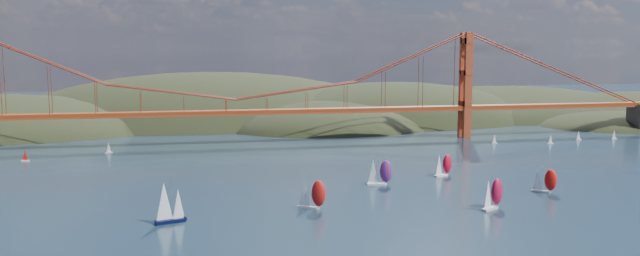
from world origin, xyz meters
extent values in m
ellipsoid|color=black|center=(-10.00, 300.00, -16.80)|extent=(300.00, 180.00, 96.00)
ellipsoid|color=black|center=(110.00, 270.00, -13.30)|extent=(220.00, 140.00, 76.00)
ellipsoid|color=black|center=(60.00, 240.00, -8.40)|extent=(140.00, 110.00, 48.00)
ellipsoid|color=black|center=(200.00, 290.00, -10.50)|extent=(260.00, 160.00, 60.00)
ellipsoid|color=black|center=(240.00, 210.00, -4.90)|extent=(120.00, 90.00, 28.00)
cube|color=#8E320F|center=(0.00, 180.00, 16.00)|extent=(440.00, 7.00, 1.60)
cube|color=#963D17|center=(0.00, 180.00, 14.80)|extent=(440.00, 7.00, 0.80)
cube|color=#963D17|center=(120.00, 180.00, 27.50)|extent=(4.00, 8.50, 55.00)
cube|color=black|center=(-28.04, 42.85, 0.48)|extent=(8.27, 4.56, 0.96)
cylinder|color=#99999E|center=(-27.66, 42.97, 6.71)|extent=(0.12, 0.12, 11.52)
cone|color=white|center=(-29.40, 42.41, 6.14)|extent=(5.61, 5.61, 10.13)
cone|color=white|center=(-25.76, 43.58, 4.99)|extent=(4.01, 4.01, 8.06)
cube|color=silver|center=(11.03, 49.92, 0.36)|extent=(6.14, 4.42, 0.73)
cylinder|color=#99999E|center=(11.30, 49.77, 5.28)|extent=(0.09, 0.09, 9.11)
cone|color=white|center=(10.08, 50.44, 4.83)|extent=(4.62, 4.62, 8.01)
ellipsoid|color=red|center=(13.96, 48.30, 4.83)|extent=(5.01, 4.39, 7.65)
cube|color=silver|center=(62.78, 37.87, 0.37)|extent=(6.21, 4.59, 0.74)
cylinder|color=#99999E|center=(63.04, 38.03, 5.37)|extent=(0.09, 0.09, 9.26)
cone|color=white|center=(61.82, 37.31, 4.91)|extent=(4.73, 4.73, 8.15)
ellipsoid|color=#A50D2E|center=(65.71, 39.57, 4.91)|extent=(5.10, 4.52, 7.78)
cube|color=silver|center=(89.42, 55.18, 0.33)|extent=(5.37, 4.45, 0.66)
cylinder|color=#99999E|center=(89.64, 55.02, 4.78)|extent=(0.08, 0.08, 8.24)
cone|color=white|center=(88.62, 55.75, 4.37)|extent=(4.29, 4.29, 7.25)
ellipsoid|color=red|center=(91.88, 53.42, 4.37)|extent=(4.54, 4.20, 6.92)
cube|color=white|center=(67.55, 85.65, 0.33)|extent=(5.72, 3.45, 0.66)
cylinder|color=#99999E|center=(67.80, 85.75, 4.81)|extent=(0.08, 0.08, 8.30)
cone|color=white|center=(66.62, 85.29, 4.40)|extent=(4.01, 4.01, 7.30)
ellipsoid|color=red|center=(70.38, 86.75, 4.40)|extent=(4.49, 3.67, 6.97)
cube|color=white|center=(39.97, 76.44, 0.36)|extent=(6.30, 2.99, 0.73)
cylinder|color=#99999E|center=(40.27, 76.37, 5.28)|extent=(0.09, 0.09, 9.11)
cone|color=white|center=(38.90, 76.68, 4.83)|extent=(4.06, 4.06, 8.01)
ellipsoid|color=red|center=(43.23, 75.71, 4.83)|extent=(4.73, 3.54, 7.65)
cube|color=silver|center=(-90.00, 150.32, 0.25)|extent=(3.00, 1.00, 0.50)
cone|color=red|center=(-90.00, 150.32, 2.60)|extent=(2.00, 2.00, 4.20)
cube|color=silver|center=(-58.41, 164.19, 0.25)|extent=(3.00, 1.00, 0.50)
cone|color=white|center=(-58.41, 164.19, 2.60)|extent=(2.00, 2.00, 4.20)
cube|color=silver|center=(124.78, 155.38, 0.25)|extent=(3.00, 1.00, 0.50)
cone|color=white|center=(124.78, 155.38, 2.60)|extent=(2.00, 2.00, 4.20)
cube|color=silver|center=(151.34, 148.71, 0.25)|extent=(3.00, 1.00, 0.50)
cone|color=white|center=(151.34, 148.71, 2.60)|extent=(2.00, 2.00, 4.20)
cube|color=silver|center=(172.58, 157.31, 0.25)|extent=(3.00, 1.00, 0.50)
cone|color=white|center=(172.58, 157.31, 2.60)|extent=(2.00, 2.00, 4.20)
cube|color=silver|center=(192.59, 156.45, 0.25)|extent=(3.00, 1.00, 0.50)
cone|color=white|center=(192.59, 156.45, 2.60)|extent=(2.00, 2.00, 4.20)
camera|label=1|loc=(-21.77, -125.27, 46.61)|focal=35.00mm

